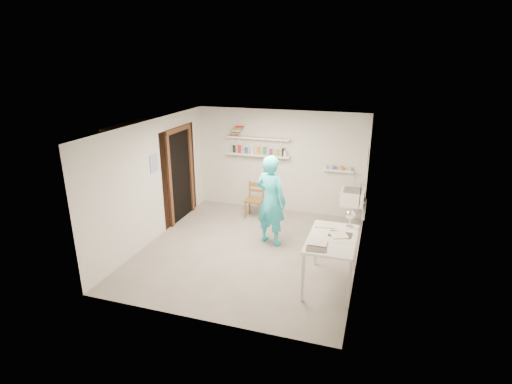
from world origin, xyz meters
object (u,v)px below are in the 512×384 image
(belfast_sink, at_px, (353,197))
(work_table, at_px, (331,262))
(wall_clock, at_px, (270,182))
(man, at_px, (271,200))
(desk_lamp, at_px, (350,215))
(wooden_chair, at_px, (254,200))

(belfast_sink, height_order, work_table, belfast_sink)
(wall_clock, bearing_deg, man, -50.29)
(work_table, xyz_separation_m, desk_lamp, (0.21, 0.51, 0.64))
(belfast_sink, xyz_separation_m, work_table, (-0.11, -2.47, -0.28))
(desk_lamp, bearing_deg, man, 156.15)
(man, relative_size, wooden_chair, 2.16)
(wall_clock, bearing_deg, wooden_chair, 143.67)
(belfast_sink, height_order, desk_lamp, desk_lamp)
(man, xyz_separation_m, work_table, (1.35, -1.19, -0.48))
(wall_clock, height_order, desk_lamp, wall_clock)
(wooden_chair, xyz_separation_m, desk_lamp, (2.27, -1.86, 0.65))
(work_table, bearing_deg, wall_clock, 135.40)
(work_table, relative_size, desk_lamp, 8.00)
(work_table, bearing_deg, wooden_chair, 131.16)
(man, relative_size, work_table, 1.42)
(desk_lamp, bearing_deg, wall_clock, 151.24)
(man, bearing_deg, wall_clock, -50.29)
(belfast_sink, distance_m, wooden_chair, 2.20)
(wooden_chair, bearing_deg, wall_clock, -56.29)
(man, bearing_deg, belfast_sink, -119.02)
(man, distance_m, work_table, 1.86)
(wall_clock, distance_m, wooden_chair, 1.40)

